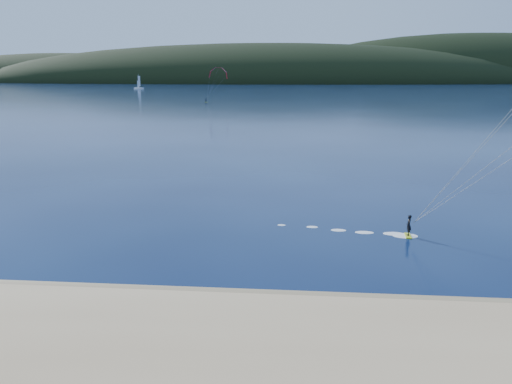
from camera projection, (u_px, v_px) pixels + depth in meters
ground at (179, 338)px, 24.32m from camera, size 1800.00×1800.00×0.00m
wet_sand at (197, 297)px, 28.67m from camera, size 220.00×2.50×0.10m
headland at (297, 82)px, 746.69m from camera, size 1200.00×310.00×140.00m
kitesurfer_far at (218, 77)px, 216.29m from camera, size 11.19×7.18×13.72m
sailboat at (139, 88)px, 421.33m from camera, size 8.92×5.69×12.44m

